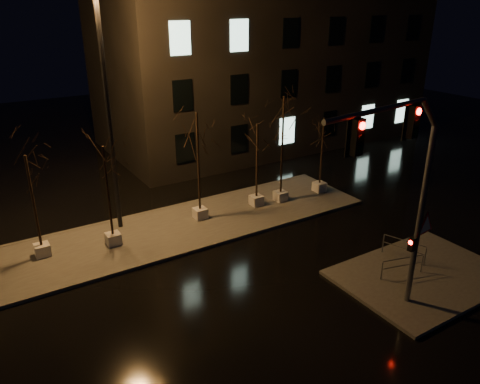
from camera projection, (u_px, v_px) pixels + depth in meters
ground at (227, 291)px, 18.86m from camera, size 90.00×90.00×0.00m
median at (167, 231)px, 23.54m from camera, size 22.00×5.00×0.15m
sidewalk_corner at (422, 276)px, 19.74m from camera, size 7.00×5.00×0.15m
building at (264, 45)px, 36.94m from camera, size 25.00×12.00×15.00m
tree_1 at (29, 179)px, 19.75m from camera, size 1.80×1.80×4.87m
tree_2 at (105, 169)px, 20.70m from camera, size 1.80×1.80×4.95m
tree_3 at (197, 138)px, 23.10m from camera, size 1.80×1.80×5.78m
tree_4 at (257, 142)px, 24.95m from camera, size 1.80×1.80×4.81m
tree_5 at (283, 121)px, 25.14m from camera, size 1.80×1.80×6.15m
tree_6 at (323, 135)px, 26.90m from camera, size 1.80×1.80×4.60m
traffic_signal_mast at (406, 182)px, 15.27m from camera, size 6.47×0.88×7.94m
streetlight_main at (107, 99)px, 21.36m from camera, size 2.82×0.64×11.29m
guard_rail_a at (403, 264)px, 19.39m from camera, size 1.92×0.54×0.86m
guard_rail_b at (404, 247)px, 20.67m from camera, size 0.68×1.84×0.92m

